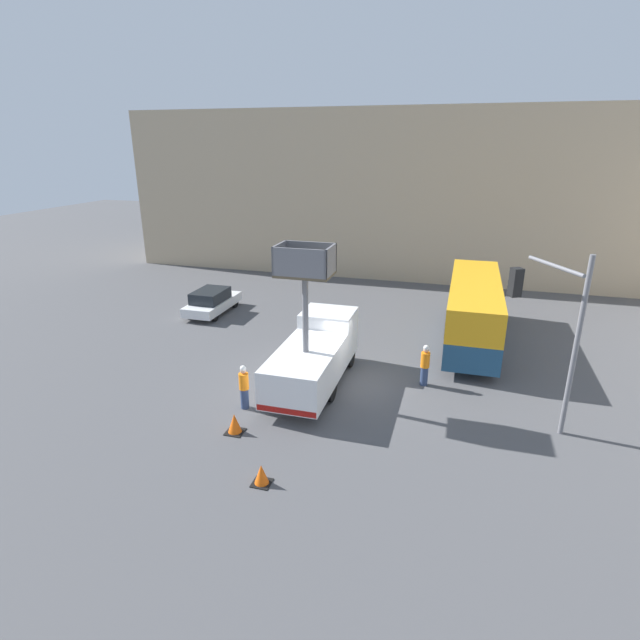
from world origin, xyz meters
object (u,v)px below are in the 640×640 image
object	(u,v)px
city_bus	(474,307)
traffic_cone_near_truck	(261,475)
traffic_light_pole	(557,322)
road_worker_near_truck	(244,387)
traffic_cone_mid_road	(235,424)
road_worker_directing	(425,365)
parked_car_curbside	(212,301)
utility_truck	(315,352)

from	to	relation	value
city_bus	traffic_cone_near_truck	xyz separation A→B (m)	(-6.02, -13.75, -1.58)
traffic_light_pole	road_worker_near_truck	bearing A→B (deg)	-174.37
traffic_light_pole	traffic_cone_mid_road	xyz separation A→B (m)	(-10.41, -2.78, -3.95)
road_worker_near_truck	traffic_cone_near_truck	size ratio (longest dim) A/B	2.74
road_worker_directing	parked_car_curbside	world-z (taller)	road_worker_directing
parked_car_curbside	road_worker_near_truck	bearing A→B (deg)	-56.41
road_worker_near_truck	traffic_cone_mid_road	size ratio (longest dim) A/B	2.47
traffic_light_pole	traffic_cone_mid_road	bearing A→B (deg)	-165.03
utility_truck	road_worker_directing	xyz separation A→B (m)	(4.51, 1.19, -0.54)
traffic_light_pole	road_worker_directing	distance (m)	6.16
road_worker_directing	parked_car_curbside	xyz separation A→B (m)	(-13.25, 6.16, -0.17)
traffic_cone_near_truck	parked_car_curbside	size ratio (longest dim) A/B	0.15
road_worker_directing	traffic_cone_mid_road	bearing A→B (deg)	-156.10
utility_truck	traffic_cone_mid_road	size ratio (longest dim) A/B	9.32
road_worker_directing	traffic_cone_near_truck	size ratio (longest dim) A/B	2.78
traffic_cone_near_truck	traffic_cone_mid_road	bearing A→B (deg)	130.24
parked_car_curbside	traffic_light_pole	bearing A→B (deg)	-27.34
road_worker_near_truck	road_worker_directing	xyz separation A→B (m)	(6.53, 3.96, 0.01)
road_worker_near_truck	city_bus	bearing A→B (deg)	147.34
utility_truck	road_worker_directing	size ratio (longest dim) A/B	3.72
utility_truck	road_worker_near_truck	world-z (taller)	utility_truck
traffic_cone_near_truck	traffic_light_pole	bearing A→B (deg)	31.64
city_bus	parked_car_curbside	distance (m)	15.19
traffic_light_pole	road_worker_directing	world-z (taller)	traffic_light_pole
utility_truck	traffic_light_pole	size ratio (longest dim) A/B	1.05
traffic_light_pole	traffic_cone_near_truck	size ratio (longest dim) A/B	9.81
parked_car_curbside	city_bus	bearing A→B (deg)	-1.77
city_bus	traffic_cone_near_truck	world-z (taller)	city_bus
city_bus	road_worker_directing	world-z (taller)	city_bus
utility_truck	traffic_cone_near_truck	distance (m)	6.98
traffic_light_pole	parked_car_curbside	xyz separation A→B (m)	(-17.51, 9.05, -3.55)
road_worker_directing	utility_truck	bearing A→B (deg)	176.00
city_bus	traffic_cone_mid_road	size ratio (longest dim) A/B	13.77
traffic_cone_mid_road	parked_car_curbside	bearing A→B (deg)	120.96
utility_truck	parked_car_curbside	distance (m)	11.44
traffic_light_pole	parked_car_curbside	distance (m)	20.03
city_bus	traffic_light_pole	bearing A→B (deg)	-157.66
traffic_light_pole	utility_truck	bearing A→B (deg)	169.01
traffic_light_pole	road_worker_directing	xyz separation A→B (m)	(-4.26, 2.90, -3.38)
utility_truck	road_worker_directing	bearing A→B (deg)	14.81
road_worker_directing	traffic_cone_near_truck	distance (m)	9.08
utility_truck	city_bus	xyz separation A→B (m)	(6.39, 6.88, 0.43)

